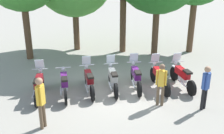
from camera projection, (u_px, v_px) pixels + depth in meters
name	position (u px, v px, depth m)	size (l,w,h in m)	color
ground_plane	(113.00, 91.00, 11.40)	(80.00, 80.00, 0.00)	gray
motorcycle_0	(39.00, 85.00, 10.78)	(0.62, 2.19, 1.37)	black
motorcycle_1	(64.00, 83.00, 10.94)	(0.62, 2.19, 0.99)	black
motorcycle_2	(89.00, 80.00, 11.21)	(0.62, 2.19, 1.37)	black
motorcycle_3	(113.00, 78.00, 11.38)	(0.62, 2.19, 1.37)	black
motorcycle_4	(136.00, 77.00, 11.56)	(0.62, 2.19, 1.37)	black
motorcycle_5	(159.00, 77.00, 11.53)	(0.62, 2.19, 1.37)	black
motorcycle_6	(182.00, 76.00, 11.63)	(0.62, 2.18, 1.37)	black
person_0	(161.00, 82.00, 9.97)	(0.41, 0.27, 1.65)	brown
person_1	(41.00, 99.00, 8.56)	(0.31, 0.39, 1.76)	brown
person_2	(206.00, 85.00, 9.71)	(0.38, 0.30, 1.67)	black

